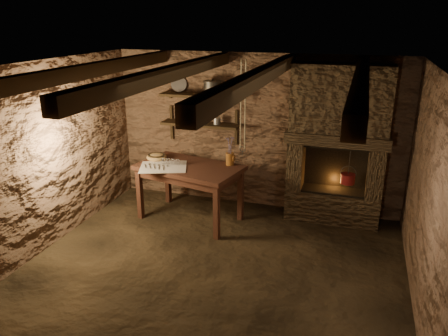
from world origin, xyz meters
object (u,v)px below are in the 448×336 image
(wooden_bowl, at_px, (157,157))
(work_table, at_px, (190,191))
(stoneware_jug, at_px, (230,153))
(red_pot, at_px, (348,178))
(iron_stockpot, at_px, (212,89))

(wooden_bowl, bearing_deg, work_table, -11.99)
(stoneware_jug, bearing_deg, work_table, -164.53)
(red_pot, bearing_deg, iron_stockpot, 176.72)
(wooden_bowl, bearing_deg, stoneware_jug, 4.65)
(stoneware_jug, bearing_deg, red_pot, 6.32)
(stoneware_jug, bearing_deg, iron_stockpot, 126.22)
(stoneware_jug, relative_size, wooden_bowl, 1.37)
(wooden_bowl, xyz_separation_m, iron_stockpot, (0.71, 0.57, 0.99))
(work_table, height_order, iron_stockpot, iron_stockpot)
(work_table, relative_size, wooden_bowl, 5.32)
(work_table, xyz_separation_m, red_pot, (2.22, 0.57, 0.25))
(iron_stockpot, bearing_deg, wooden_bowl, -141.17)
(wooden_bowl, height_order, red_pot, red_pot)
(work_table, distance_m, wooden_bowl, 0.73)
(iron_stockpot, bearing_deg, work_table, -100.34)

